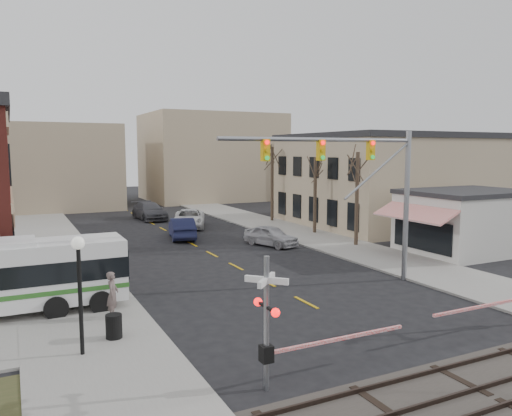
{
  "coord_description": "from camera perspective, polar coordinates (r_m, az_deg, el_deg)",
  "views": [
    {
      "loc": [
        -11.94,
        -17.01,
        7.0
      ],
      "look_at": [
        1.36,
        9.99,
        3.5
      ],
      "focal_mm": 35.0,
      "sensor_mm": 36.0,
      "label": 1
    }
  ],
  "objects": [
    {
      "name": "ground",
      "position": [
        21.93,
        8.58,
        -12.06
      ],
      "size": [
        160.0,
        160.0,
        0.0
      ],
      "primitive_type": "plane",
      "color": "black",
      "rests_on": "ground"
    },
    {
      "name": "sidewalk_west",
      "position": [
        37.73,
        -22.11,
        -4.46
      ],
      "size": [
        5.0,
        60.0,
        0.12
      ],
      "primitive_type": "cube",
      "color": "gray",
      "rests_on": "ground"
    },
    {
      "name": "sidewalk_east",
      "position": [
        43.33,
        3.82,
        -2.6
      ],
      "size": [
        5.0,
        60.0,
        0.12
      ],
      "primitive_type": "cube",
      "color": "gray",
      "rests_on": "ground"
    },
    {
      "name": "ballast_strip",
      "position": [
        16.51,
        25.57,
        -19.03
      ],
      "size": [
        160.0,
        5.0,
        0.06
      ],
      "primitive_type": "cube",
      "color": "#332D28",
      "rests_on": "ground"
    },
    {
      "name": "rail_tracks",
      "position": [
        16.47,
        25.59,
        -18.75
      ],
      "size": [
        160.0,
        3.91,
        0.14
      ],
      "color": "#2D231E",
      "rests_on": "ground"
    },
    {
      "name": "tan_building",
      "position": [
        50.29,
        16.3,
        3.24
      ],
      "size": [
        20.3,
        15.3,
        8.5
      ],
      "color": "tan",
      "rests_on": "ground"
    },
    {
      "name": "awning_shop",
      "position": [
        37.13,
        22.88,
        -1.38
      ],
      "size": [
        9.74,
        6.2,
        4.3
      ],
      "color": "beige",
      "rests_on": "ground"
    },
    {
      "name": "tree_east_a",
      "position": [
        36.84,
        11.45,
        1.04
      ],
      "size": [
        0.28,
        0.28,
        6.75
      ],
      "color": "#382B21",
      "rests_on": "sidewalk_east"
    },
    {
      "name": "tree_east_b",
      "position": [
        41.91,
        6.76,
        1.48
      ],
      "size": [
        0.28,
        0.28,
        6.3
      ],
      "color": "#382B21",
      "rests_on": "sidewalk_east"
    },
    {
      "name": "tree_east_c",
      "position": [
        48.85,
        1.85,
        2.78
      ],
      "size": [
        0.28,
        0.28,
        7.2
      ],
      "color": "#382B21",
      "rests_on": "sidewalk_east"
    },
    {
      "name": "traffic_signal_mast",
      "position": [
        25.76,
        12.09,
        3.79
      ],
      "size": [
        10.98,
        0.3,
        8.0
      ],
      "color": "gray",
      "rests_on": "ground"
    },
    {
      "name": "rr_crossing_west",
      "position": [
        15.02,
        2.68,
        -12.96
      ],
      "size": [
        5.6,
        1.36,
        4.0
      ],
      "color": "gray",
      "rests_on": "ground"
    },
    {
      "name": "street_lamp",
      "position": [
        17.72,
        -19.57,
        -6.69
      ],
      "size": [
        0.44,
        0.44,
        4.05
      ],
      "color": "black",
      "rests_on": "sidewalk_west"
    },
    {
      "name": "trash_bin",
      "position": [
        19.54,
        -15.94,
        -12.86
      ],
      "size": [
        0.6,
        0.6,
        0.89
      ],
      "primitive_type": "cylinder",
      "color": "black",
      "rests_on": "sidewalk_west"
    },
    {
      "name": "car_a",
      "position": [
        36.68,
        1.71,
        -3.18
      ],
      "size": [
        3.15,
        4.72,
        1.49
      ],
      "primitive_type": "imported",
      "rotation": [
        0.0,
        0.0,
        0.35
      ],
      "color": "#A09FA4",
      "rests_on": "ground"
    },
    {
      "name": "car_b",
      "position": [
        40.06,
        -8.46,
        -2.29
      ],
      "size": [
        2.77,
        5.32,
        1.67
      ],
      "primitive_type": "imported",
      "rotation": [
        0.0,
        0.0,
        2.94
      ],
      "color": "#191D40",
      "rests_on": "ground"
    },
    {
      "name": "car_c",
      "position": [
        45.67,
        -7.68,
        -1.2
      ],
      "size": [
        4.66,
        6.48,
        1.64
      ],
      "primitive_type": "imported",
      "rotation": [
        0.0,
        0.0,
        -0.37
      ],
      "color": "silver",
      "rests_on": "ground"
    },
    {
      "name": "car_d",
      "position": [
        51.65,
        -12.07,
        -0.34
      ],
      "size": [
        2.77,
        6.06,
        1.72
      ],
      "primitive_type": "imported",
      "rotation": [
        0.0,
        0.0,
        0.06
      ],
      "color": "#444449",
      "rests_on": "ground"
    },
    {
      "name": "pedestrian_near",
      "position": [
        21.66,
        -16.07,
        -9.49
      ],
      "size": [
        0.71,
        0.83,
        1.93
      ],
      "primitive_type": "imported",
      "rotation": [
        0.0,
        0.0,
        1.15
      ],
      "color": "#645350",
      "rests_on": "sidewalk_west"
    },
    {
      "name": "pedestrian_far",
      "position": [
        26.14,
        -23.41,
        -7.26
      ],
      "size": [
        1.03,
        0.96,
        1.7
      ],
      "primitive_type": "imported",
      "rotation": [
        0.0,
        0.0,
        0.5
      ],
      "color": "#2C2F4D",
      "rests_on": "sidewalk_west"
    }
  ]
}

